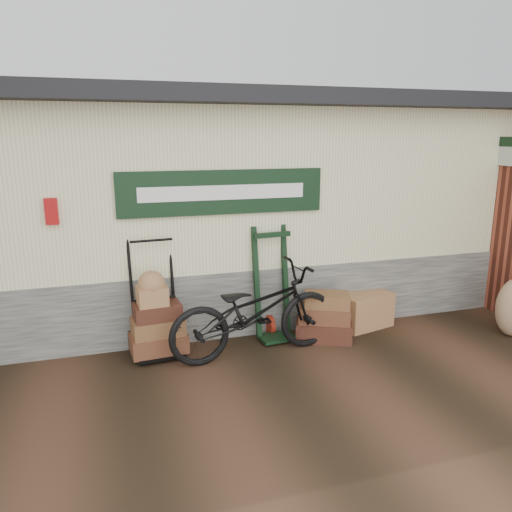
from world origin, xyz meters
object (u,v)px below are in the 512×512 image
Objects in this scene: green_barrow at (273,284)px; bicycle at (255,307)px; porter_trolley at (154,289)px; wicker_hamper at (363,309)px; suitcase_stack at (324,316)px.

bicycle is at bearing -134.26° from green_barrow.
wicker_hamper is (2.90, 0.00, -0.57)m from porter_trolley.
green_barrow is (1.54, 0.00, -0.06)m from porter_trolley.
bicycle is (-1.02, -0.21, 0.31)m from suitcase_stack.
porter_trolley is 1.09× the size of green_barrow.
green_barrow reaches higher than wicker_hamper.
porter_trolley is 1.54m from green_barrow.
wicker_hamper is at bearing -4.39° from porter_trolley.
green_barrow is 0.62m from bicycle.
bicycle reaches higher than wicker_hamper.
suitcase_stack reaches higher than wicker_hamper.
porter_trolley is at bearing 173.04° from suitcase_stack.
green_barrow is 2.06× the size of suitcase_stack.
bicycle is at bearing -164.81° from wicker_hamper.
porter_trolley is 2.24× the size of suitcase_stack.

